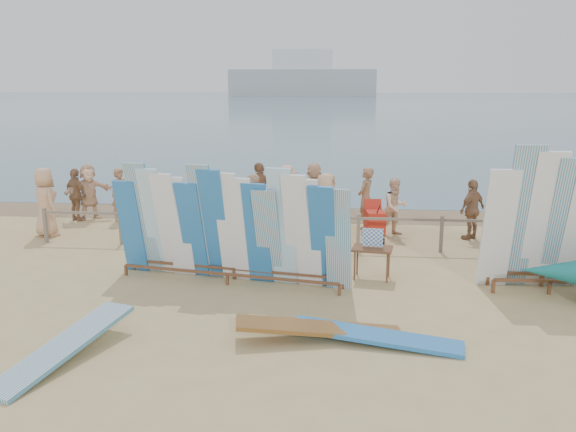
# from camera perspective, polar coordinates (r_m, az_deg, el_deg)

# --- Properties ---
(ground) EXTENTS (160.00, 160.00, 0.00)m
(ground) POSITION_cam_1_polar(r_m,az_deg,el_deg) (12.36, -2.57, -6.68)
(ground) COLOR tan
(ground) RESTS_ON ground
(ocean) EXTENTS (320.00, 240.00, 0.02)m
(ocean) POSITION_cam_1_polar(r_m,az_deg,el_deg) (139.64, 4.81, 10.66)
(ocean) COLOR #426275
(ocean) RESTS_ON ground
(wet_sand_strip) EXTENTS (40.00, 2.60, 0.01)m
(wet_sand_strip) POSITION_cam_1_polar(r_m,az_deg,el_deg) (19.27, 0.38, 0.28)
(wet_sand_strip) COLOR #7E6446
(wet_sand_strip) RESTS_ON ground
(distant_ship) EXTENTS (45.00, 8.00, 14.00)m
(distant_ship) POSITION_cam_1_polar(r_m,az_deg,el_deg) (192.06, 1.36, 12.73)
(distant_ship) COLOR #999EA3
(distant_ship) RESTS_ON ocean
(fence) EXTENTS (12.08, 0.08, 0.90)m
(fence) POSITION_cam_1_polar(r_m,az_deg,el_deg) (15.05, -1.02, -0.70)
(fence) COLOR #786A5B
(fence) RESTS_ON ground
(main_surfboard_rack) EXTENTS (5.00, 1.45, 2.48)m
(main_surfboard_rack) POSITION_cam_1_polar(r_m,az_deg,el_deg) (12.43, -5.52, -1.29)
(main_surfboard_rack) COLOR brown
(main_surfboard_rack) RESTS_ON ground
(side_surfboard_rack) EXTENTS (2.56, 0.86, 2.93)m
(side_surfboard_rack) POSITION_cam_1_polar(r_m,az_deg,el_deg) (12.86, 23.33, -0.87)
(side_surfboard_rack) COLOR brown
(side_surfboard_rack) RESTS_ON ground
(vendor_table) EXTENTS (0.89, 0.69, 1.08)m
(vendor_table) POSITION_cam_1_polar(r_m,az_deg,el_deg) (12.90, 7.86, -4.29)
(vendor_table) COLOR brown
(vendor_table) RESTS_ON ground
(flat_board_c) EXTENTS (2.75, 1.01, 0.35)m
(flat_board_c) POSITION_cam_1_polar(r_m,az_deg,el_deg) (10.02, 2.99, -11.37)
(flat_board_c) COLOR brown
(flat_board_c) RESTS_ON ground
(flat_board_e) EXTENTS (1.32, 2.73, 0.41)m
(flat_board_e) POSITION_cam_1_polar(r_m,az_deg,el_deg) (9.90, -20.12, -12.46)
(flat_board_e) COLOR silver
(flat_board_e) RESTS_ON ground
(flat_board_d) EXTENTS (2.76, 1.01, 0.22)m
(flat_board_d) POSITION_cam_1_polar(r_m,az_deg,el_deg) (9.96, 8.25, -11.65)
(flat_board_d) COLOR #246DB7
(flat_board_d) RESTS_ON ground
(beach_chair_left) EXTENTS (0.64, 0.66, 0.93)m
(beach_chair_left) POSITION_cam_1_polar(r_m,az_deg,el_deg) (16.06, 0.26, -1.18)
(beach_chair_left) COLOR #B12012
(beach_chair_left) RESTS_ON ground
(beach_chair_right) EXTENTS (0.68, 0.70, 0.94)m
(beach_chair_right) POSITION_cam_1_polar(r_m,az_deg,el_deg) (15.95, 3.71, -1.29)
(beach_chair_right) COLOR #B12012
(beach_chair_right) RESTS_ON ground
(stroller) EXTENTS (0.64, 0.84, 1.07)m
(stroller) POSITION_cam_1_polar(r_m,az_deg,el_deg) (15.87, 8.09, -0.89)
(stroller) COLOR #B12012
(stroller) RESTS_ON ground
(beachgoer_6) EXTENTS (0.44, 0.89, 1.81)m
(beachgoer_6) POSITION_cam_1_polar(r_m,az_deg,el_deg) (15.49, 3.56, 0.70)
(beachgoer_6) COLOR tan
(beachgoer_6) RESTS_ON ground
(beachgoer_11) EXTENTS (1.48, 1.41, 1.67)m
(beachgoer_11) POSITION_cam_1_polar(r_m,az_deg,el_deg) (19.22, -18.13, 2.17)
(beachgoer_11) COLOR beige
(beachgoer_11) RESTS_ON ground
(beachgoer_extra_1) EXTENTS (0.99, 0.81, 1.57)m
(beachgoer_extra_1) POSITION_cam_1_polar(r_m,az_deg,el_deg) (19.10, -19.22, 1.88)
(beachgoer_extra_1) COLOR #8C6042
(beachgoer_extra_1) RESTS_ON ground
(beachgoer_0) EXTENTS (0.97, 0.91, 1.85)m
(beachgoer_0) POSITION_cam_1_polar(r_m,az_deg,el_deg) (17.44, -21.77, 1.21)
(beachgoer_0) COLOR tan
(beachgoer_0) RESTS_ON ground
(beachgoer_7) EXTENTS (0.57, 0.72, 1.74)m
(beachgoer_7) POSITION_cam_1_polar(r_m,az_deg,el_deg) (17.14, 7.27, 1.64)
(beachgoer_7) COLOR #8C6042
(beachgoer_7) RESTS_ON ground
(beachgoer_3) EXTENTS (1.14, 0.57, 1.69)m
(beachgoer_3) POSITION_cam_1_polar(r_m,az_deg,el_deg) (17.87, -0.10, 2.09)
(beachgoer_3) COLOR tan
(beachgoer_3) RESTS_ON ground
(beachgoer_1) EXTENTS (0.65, 0.61, 1.58)m
(beachgoer_1) POSITION_cam_1_polar(r_m,az_deg,el_deg) (18.61, -15.38, 1.89)
(beachgoer_1) COLOR #8C6042
(beachgoer_1) RESTS_ON ground
(beachgoer_5) EXTENTS (1.47, 1.40, 1.66)m
(beachgoer_5) POSITION_cam_1_polar(r_m,az_deg,el_deg) (18.70, 2.42, 2.49)
(beachgoer_5) COLOR beige
(beachgoer_5) RESTS_ON ground
(beachgoer_8) EXTENTS (0.84, 0.67, 1.55)m
(beachgoer_8) POSITION_cam_1_polar(r_m,az_deg,el_deg) (16.56, 10.02, 0.84)
(beachgoer_8) COLOR beige
(beachgoer_8) RESTS_ON ground
(beachgoer_4) EXTENTS (1.04, 1.10, 1.81)m
(beachgoer_4) POSITION_cam_1_polar(r_m,az_deg,el_deg) (17.56, -2.63, 2.09)
(beachgoer_4) COLOR #8C6042
(beachgoer_4) RESTS_ON ground
(beachgoer_10) EXTENTS (0.96, 0.93, 1.59)m
(beachgoer_10) POSITION_cam_1_polar(r_m,az_deg,el_deg) (16.60, 16.85, 0.59)
(beachgoer_10) COLOR #8C6042
(beachgoer_10) RESTS_ON ground
(beachgoer_2) EXTENTS (0.66, 0.89, 1.65)m
(beachgoer_2) POSITION_cam_1_polar(r_m,az_deg,el_deg) (16.38, -3.32, 1.05)
(beachgoer_2) COLOR beige
(beachgoer_2) RESTS_ON ground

